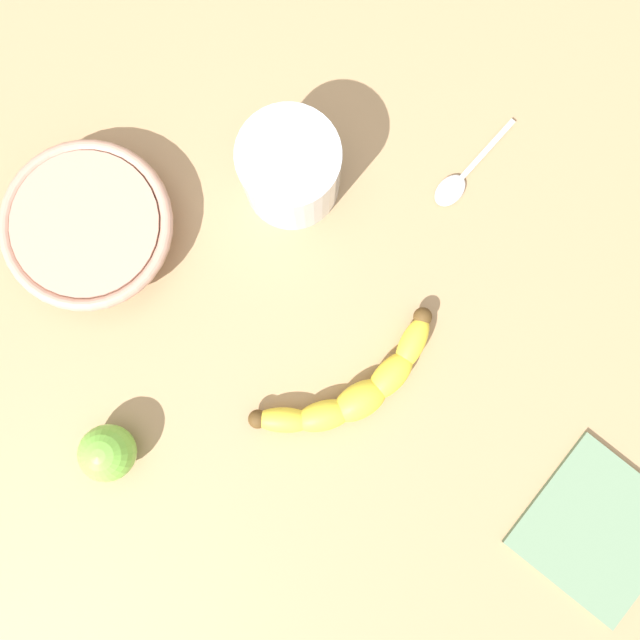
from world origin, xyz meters
TOP-DOWN VIEW (x-y plane):
  - wooden_tabletop at (0.00, 0.00)cm, footprint 120.00×120.00cm
  - banana at (-3.35, 4.80)cm, footprint 19.39×8.65cm
  - smoothie_glass at (-3.58, -16.17)cm, footprint 9.19×9.19cm
  - ceramic_bowl at (15.75, -17.00)cm, footprint 16.02×16.02cm
  - lime_fruit at (19.70, 3.49)cm, footprint 5.20×5.20cm
  - teaspoon at (-18.58, -11.31)cm, footprint 10.35×7.00cm
  - folded_napkin at (-21.36, 23.71)cm, footprint 17.86×17.78cm

SIDE VIEW (x-z plane):
  - wooden_tabletop at x=0.00cm, z-range 0.00..3.00cm
  - folded_napkin at x=-21.36cm, z-range 3.00..3.60cm
  - teaspoon at x=-18.58cm, z-range 3.00..3.80cm
  - banana at x=-3.35cm, z-range 3.00..6.24cm
  - ceramic_bowl at x=15.75cm, z-range 3.42..7.50cm
  - lime_fruit at x=19.70cm, z-range 3.00..8.20cm
  - smoothie_glass at x=-3.58cm, z-range 2.97..11.49cm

